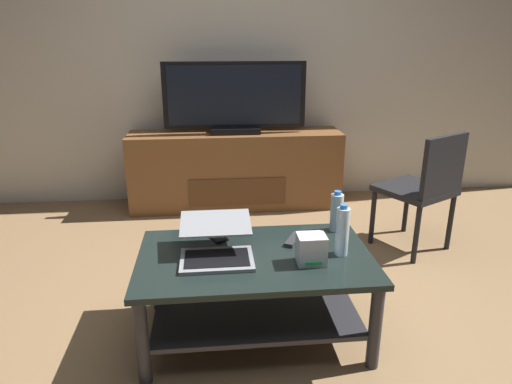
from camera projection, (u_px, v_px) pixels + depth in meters
name	position (u px, v px, depth m)	size (l,w,h in m)	color
ground_plane	(272.00, 331.00, 2.40)	(7.68, 7.68, 0.00)	olive
back_wall	(241.00, 42.00, 4.00)	(6.40, 0.12, 2.80)	beige
coffee_table	(255.00, 280.00, 2.27)	(1.14, 0.69, 0.46)	black
media_cabinet	(236.00, 170.00, 4.04)	(1.83, 0.42, 0.67)	brown
television	(235.00, 99.00, 3.81)	(1.19, 0.20, 0.59)	black
dining_chair	(425.00, 186.00, 3.14)	(0.60, 0.60, 0.86)	black
laptop	(216.00, 245.00, 2.20)	(0.35, 0.38, 0.16)	gray
router_box	(311.00, 249.00, 2.13)	(0.13, 0.11, 0.14)	silver
water_bottle_near	(342.00, 231.00, 2.20)	(0.06, 0.06, 0.26)	silver
water_bottle_far	(337.00, 212.00, 2.47)	(0.07, 0.07, 0.23)	silver
cell_phone	(217.00, 236.00, 2.42)	(0.07, 0.14, 0.01)	black
tv_remote	(293.00, 240.00, 2.37)	(0.04, 0.16, 0.02)	#2D2D30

